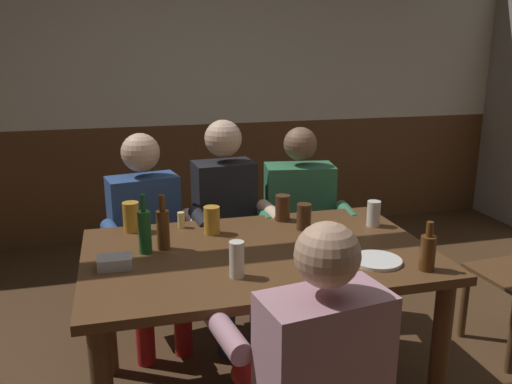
{
  "coord_description": "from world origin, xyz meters",
  "views": [
    {
      "loc": [
        -0.58,
        -2.22,
        1.68
      ],
      "look_at": [
        0.0,
        0.01,
        1.04
      ],
      "focal_mm": 37.61,
      "sensor_mm": 36.0,
      "label": 1
    }
  ],
  "objects_px": {
    "pint_glass_4": "(212,220)",
    "person_0": "(148,230)",
    "bottle_1": "(163,228)",
    "pint_glass_0": "(374,214)",
    "person_1": "(228,220)",
    "person_3": "(310,365)",
    "condiment_caddy": "(115,262)",
    "pint_glass_2": "(237,259)",
    "person_2": "(301,218)",
    "dining_table": "(259,274)",
    "bottle_0": "(145,231)",
    "pint_glass_1": "(131,217)",
    "bottle_2": "(428,251)",
    "plate_0": "(376,261)",
    "pint_glass_3": "(304,217)",
    "pint_glass_5": "(283,208)",
    "table_candle": "(181,220)"
  },
  "relations": [
    {
      "from": "pint_glass_4",
      "to": "person_0",
      "type": "bearing_deg",
      "value": 122.89
    },
    {
      "from": "bottle_1",
      "to": "pint_glass_0",
      "type": "distance_m",
      "value": 1.07
    },
    {
      "from": "person_0",
      "to": "pint_glass_4",
      "type": "height_order",
      "value": "person_0"
    },
    {
      "from": "person_1",
      "to": "person_3",
      "type": "bearing_deg",
      "value": 84.94
    },
    {
      "from": "person_0",
      "to": "condiment_caddy",
      "type": "bearing_deg",
      "value": 66.22
    },
    {
      "from": "person_0",
      "to": "pint_glass_2",
      "type": "distance_m",
      "value": 1.03
    },
    {
      "from": "person_2",
      "to": "bottle_1",
      "type": "height_order",
      "value": "person_2"
    },
    {
      "from": "condiment_caddy",
      "to": "pint_glass_4",
      "type": "height_order",
      "value": "pint_glass_4"
    },
    {
      "from": "dining_table",
      "to": "pint_glass_2",
      "type": "height_order",
      "value": "pint_glass_2"
    },
    {
      "from": "bottle_0",
      "to": "person_0",
      "type": "bearing_deg",
      "value": 86.13
    },
    {
      "from": "person_3",
      "to": "bottle_0",
      "type": "xyz_separation_m",
      "value": [
        -0.48,
        0.81,
        0.23
      ]
    },
    {
      "from": "pint_glass_1",
      "to": "bottle_2",
      "type": "bearing_deg",
      "value": -34.27
    },
    {
      "from": "bottle_0",
      "to": "pint_glass_4",
      "type": "xyz_separation_m",
      "value": [
        0.33,
        0.17,
        -0.03
      ]
    },
    {
      "from": "plate_0",
      "to": "bottle_2",
      "type": "distance_m",
      "value": 0.22
    },
    {
      "from": "plate_0",
      "to": "pint_glass_3",
      "type": "height_order",
      "value": "pint_glass_3"
    },
    {
      "from": "plate_0",
      "to": "bottle_2",
      "type": "relative_size",
      "value": 1.03
    },
    {
      "from": "person_3",
      "to": "pint_glass_2",
      "type": "distance_m",
      "value": 0.53
    },
    {
      "from": "pint_glass_2",
      "to": "pint_glass_3",
      "type": "xyz_separation_m",
      "value": [
        0.45,
        0.47,
        -0.01
      ]
    },
    {
      "from": "person_1",
      "to": "pint_glass_3",
      "type": "xyz_separation_m",
      "value": [
        0.29,
        -0.5,
        0.15
      ]
    },
    {
      "from": "person_2",
      "to": "pint_glass_5",
      "type": "bearing_deg",
      "value": 65.21
    },
    {
      "from": "person_1",
      "to": "condiment_caddy",
      "type": "xyz_separation_m",
      "value": [
        -0.63,
        -0.75,
        0.11
      ]
    },
    {
      "from": "bottle_1",
      "to": "pint_glass_2",
      "type": "distance_m",
      "value": 0.45
    },
    {
      "from": "pint_glass_0",
      "to": "person_0",
      "type": "bearing_deg",
      "value": 154.03
    },
    {
      "from": "pint_glass_2",
      "to": "pint_glass_4",
      "type": "bearing_deg",
      "value": 90.78
    },
    {
      "from": "bottle_1",
      "to": "person_2",
      "type": "bearing_deg",
      "value": 34.34
    },
    {
      "from": "bottle_1",
      "to": "pint_glass_4",
      "type": "relative_size",
      "value": 1.86
    },
    {
      "from": "person_2",
      "to": "pint_glass_1",
      "type": "distance_m",
      "value": 1.06
    },
    {
      "from": "bottle_2",
      "to": "person_2",
      "type": "bearing_deg",
      "value": 98.31
    },
    {
      "from": "person_2",
      "to": "table_candle",
      "type": "xyz_separation_m",
      "value": [
        -0.75,
        -0.31,
        0.16
      ]
    },
    {
      "from": "dining_table",
      "to": "person_1",
      "type": "distance_m",
      "value": 0.72
    },
    {
      "from": "person_2",
      "to": "table_candle",
      "type": "bearing_deg",
      "value": 31.54
    },
    {
      "from": "bottle_0",
      "to": "pint_glass_5",
      "type": "distance_m",
      "value": 0.78
    },
    {
      "from": "condiment_caddy",
      "to": "person_2",
      "type": "bearing_deg",
      "value": 34.86
    },
    {
      "from": "person_0",
      "to": "table_candle",
      "type": "bearing_deg",
      "value": 105.03
    },
    {
      "from": "pint_glass_4",
      "to": "pint_glass_2",
      "type": "bearing_deg",
      "value": -89.22
    },
    {
      "from": "plate_0",
      "to": "bottle_1",
      "type": "bearing_deg",
      "value": 156.15
    },
    {
      "from": "person_2",
      "to": "person_3",
      "type": "relative_size",
      "value": 1.03
    },
    {
      "from": "table_candle",
      "to": "condiment_caddy",
      "type": "height_order",
      "value": "table_candle"
    },
    {
      "from": "pint_glass_1",
      "to": "pint_glass_5",
      "type": "xyz_separation_m",
      "value": [
        0.78,
        -0.02,
        -0.01
      ]
    },
    {
      "from": "plate_0",
      "to": "pint_glass_1",
      "type": "relative_size",
      "value": 1.44
    },
    {
      "from": "dining_table",
      "to": "table_candle",
      "type": "xyz_separation_m",
      "value": [
        -0.3,
        0.4,
        0.15
      ]
    },
    {
      "from": "person_3",
      "to": "pint_glass_2",
      "type": "height_order",
      "value": "person_3"
    },
    {
      "from": "bottle_1",
      "to": "pint_glass_0",
      "type": "relative_size",
      "value": 1.95
    },
    {
      "from": "dining_table",
      "to": "pint_glass_5",
      "type": "bearing_deg",
      "value": 58.97
    },
    {
      "from": "table_candle",
      "to": "bottle_2",
      "type": "relative_size",
      "value": 0.38
    },
    {
      "from": "person_0",
      "to": "plate_0",
      "type": "height_order",
      "value": "person_0"
    },
    {
      "from": "person_0",
      "to": "person_1",
      "type": "relative_size",
      "value": 0.95
    },
    {
      "from": "bottle_0",
      "to": "pint_glass_1",
      "type": "xyz_separation_m",
      "value": [
        -0.05,
        0.31,
        -0.03
      ]
    },
    {
      "from": "condiment_caddy",
      "to": "pint_glass_1",
      "type": "relative_size",
      "value": 0.94
    },
    {
      "from": "bottle_1",
      "to": "pint_glass_5",
      "type": "height_order",
      "value": "bottle_1"
    }
  ]
}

